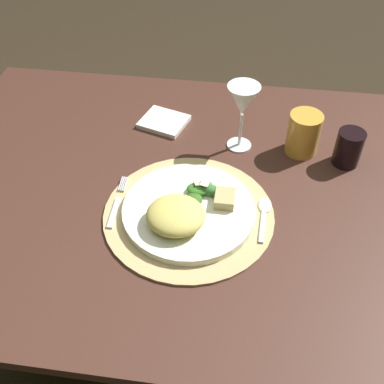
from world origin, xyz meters
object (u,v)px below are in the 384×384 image
Objects in this scene: wine_glass at (243,103)px; amber_tumbler at (303,134)px; fork at (117,204)px; dinner_plate at (189,210)px; dark_tumbler at (348,148)px; dining_table at (179,219)px; spoon at (264,211)px; napkin at (164,122)px.

wine_glass is 0.17m from amber_tumbler.
fork is 1.48× the size of amber_tumbler.
amber_tumbler reaches higher than fork.
dinner_plate is 0.41m from dark_tumbler.
dinner_plate reaches higher than dining_table.
amber_tumbler reaches higher than dinner_plate.
spoon is at bearing -73.09° from wine_glass.
dinner_plate is 2.69× the size of amber_tumbler.
fork is at bearing -135.19° from wine_glass.
amber_tumbler is (0.08, 0.22, 0.04)m from spoon.
napkin is at bearing 109.40° from dinner_plate.
fork is at bearing -98.53° from napkin.
dining_table is 0.27m from napkin.
dining_table is 10.67× the size of napkin.
wine_glass is (-0.07, 0.22, 0.12)m from spoon.
fork is 0.55m from dark_tumbler.
napkin is 0.24m from wine_glass.
dining_table is at bearing 163.19° from spoon.
fork reaches higher than dining_table.
dark_tumbler is at bearing 46.37° from spoon.
dinner_plate is 0.16m from spoon.
dining_table is 13.70× the size of dark_tumbler.
wine_glass is at bearing -17.82° from napkin.
wine_glass is at bearing 70.08° from dinner_plate.
amber_tumbler reaches higher than spoon.
dining_table is 0.36m from amber_tumbler.
fork is (-0.12, -0.08, 0.12)m from dining_table.
fork is 0.31m from napkin.
amber_tumbler is at bearing 0.40° from wine_glass.
spoon is at bearing -133.63° from dark_tumbler.
dark_tumbler is (0.45, -0.09, 0.04)m from napkin.
spoon is at bearing -110.06° from amber_tumbler.
dining_table is 0.19m from fork.
amber_tumbler is at bearing 31.85° from fork.
spoon is 1.47× the size of dark_tumbler.
spoon is at bearing 9.26° from dinner_plate.
amber_tumbler is at bearing 69.94° from spoon.
wine_glass is 0.27m from dark_tumbler.
wine_glass reaches higher than fork.
dark_tumbler reaches higher than spoon.
amber_tumbler is (0.35, -0.06, 0.05)m from napkin.
dining_table is 7.09× the size of wine_glass.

